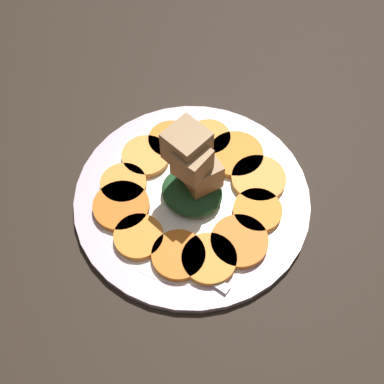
# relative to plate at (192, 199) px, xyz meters

# --- Properties ---
(table_slab) EXTENTS (1.20, 1.20, 0.02)m
(table_slab) POSITION_rel_plate_xyz_m (0.00, 0.00, -0.02)
(table_slab) COLOR black
(table_slab) RESTS_ON ground
(plate) EXTENTS (0.30, 0.30, 0.01)m
(plate) POSITION_rel_plate_xyz_m (0.00, 0.00, 0.00)
(plate) COLOR silver
(plate) RESTS_ON table_slab
(carrot_slice_0) EXTENTS (0.07, 0.07, 0.01)m
(carrot_slice_0) POSITION_rel_plate_xyz_m (-0.07, -0.06, 0.01)
(carrot_slice_0) COLOR orange
(carrot_slice_0) RESTS_ON plate
(carrot_slice_1) EXTENTS (0.06, 0.06, 0.01)m
(carrot_slice_1) POSITION_rel_plate_xyz_m (-0.03, -0.08, 0.01)
(carrot_slice_1) COLOR orange
(carrot_slice_1) RESTS_ON plate
(carrot_slice_2) EXTENTS (0.06, 0.06, 0.01)m
(carrot_slice_2) POSITION_rel_plate_xyz_m (0.03, -0.08, 0.01)
(carrot_slice_2) COLOR orange
(carrot_slice_2) RESTS_ON plate
(carrot_slice_3) EXTENTS (0.06, 0.06, 0.01)m
(carrot_slice_3) POSITION_rel_plate_xyz_m (0.06, -0.07, 0.01)
(carrot_slice_3) COLOR orange
(carrot_slice_3) RESTS_ON plate
(carrot_slice_4) EXTENTS (0.07, 0.07, 0.01)m
(carrot_slice_4) POSITION_rel_plate_xyz_m (0.08, -0.03, 0.01)
(carrot_slice_4) COLOR orange
(carrot_slice_4) RESTS_ON plate
(carrot_slice_5) EXTENTS (0.06, 0.06, 0.01)m
(carrot_slice_5) POSITION_rel_plate_xyz_m (0.08, 0.02, 0.01)
(carrot_slice_5) COLOR orange
(carrot_slice_5) RESTS_ON plate
(carrot_slice_6) EXTENTS (0.07, 0.07, 0.01)m
(carrot_slice_6) POSITION_rel_plate_xyz_m (0.06, 0.06, 0.01)
(carrot_slice_6) COLOR orange
(carrot_slice_6) RESTS_ON plate
(carrot_slice_7) EXTENTS (0.07, 0.07, 0.01)m
(carrot_slice_7) POSITION_rel_plate_xyz_m (0.02, 0.08, 0.01)
(carrot_slice_7) COLOR orange
(carrot_slice_7) RESTS_ON plate
(carrot_slice_8) EXTENTS (0.06, 0.06, 0.01)m
(carrot_slice_8) POSITION_rel_plate_xyz_m (-0.02, 0.09, 0.01)
(carrot_slice_8) COLOR orange
(carrot_slice_8) RESTS_ON plate
(carrot_slice_9) EXTENTS (0.06, 0.06, 0.01)m
(carrot_slice_9) POSITION_rel_plate_xyz_m (-0.07, 0.06, 0.01)
(carrot_slice_9) COLOR orange
(carrot_slice_9) RESTS_ON plate
(carrot_slice_10) EXTENTS (0.06, 0.06, 0.01)m
(carrot_slice_10) POSITION_rel_plate_xyz_m (-0.08, 0.02, 0.01)
(carrot_slice_10) COLOR #F99539
(carrot_slice_10) RESTS_ON plate
(carrot_slice_11) EXTENTS (0.06, 0.06, 0.01)m
(carrot_slice_11) POSITION_rel_plate_xyz_m (-0.08, -0.03, 0.01)
(carrot_slice_11) COLOR orange
(carrot_slice_11) RESTS_ON plate
(center_pile) EXTENTS (0.08, 0.07, 0.11)m
(center_pile) POSITION_rel_plate_xyz_m (-0.00, 0.01, 0.05)
(center_pile) COLOR #1E4723
(center_pile) RESTS_ON plate
(fork) EXTENTS (0.18, 0.04, 0.00)m
(fork) POSITION_rel_plate_xyz_m (0.01, -0.08, 0.01)
(fork) COLOR silver
(fork) RESTS_ON plate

